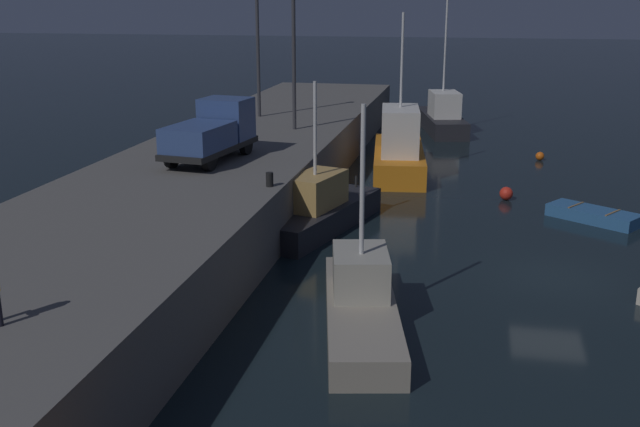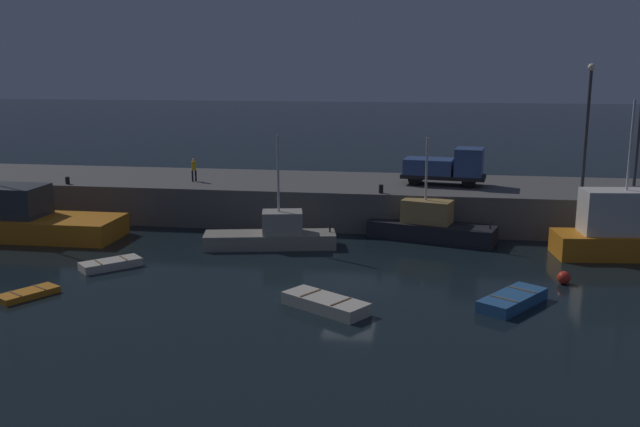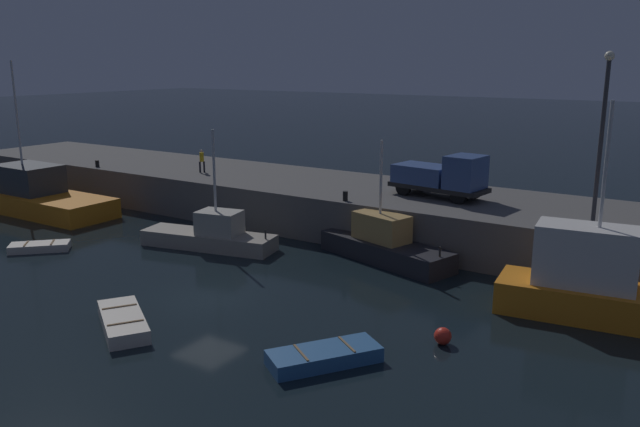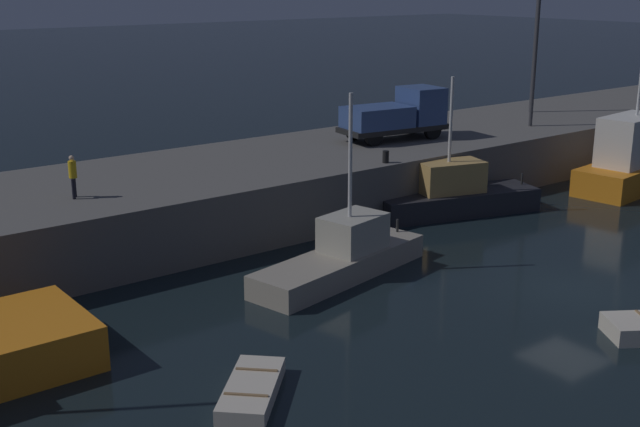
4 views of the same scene
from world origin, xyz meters
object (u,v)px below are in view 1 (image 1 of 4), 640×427
at_px(rowboat_white_mid, 593,215).
at_px(lamp_post_west, 294,41).
at_px(mooring_buoy_mid, 506,193).
at_px(fishing_boat_white, 361,302).
at_px(fishing_trawler_green, 319,210).
at_px(lamp_post_east, 258,35).
at_px(utility_truck, 212,132).
at_px(mooring_buoy_near, 540,156).
at_px(bollard_west, 270,179).
at_px(fishing_trawler_red, 399,150).
at_px(fishing_boat_orange, 442,117).

distance_m(rowboat_white_mid, lamp_post_west, 17.16).
bearing_deg(mooring_buoy_mid, rowboat_white_mid, -127.88).
bearing_deg(lamp_post_west, fishing_boat_white, -160.55).
bearing_deg(fishing_boat_white, fishing_trawler_green, 19.31).
distance_m(lamp_post_east, utility_truck, 12.72).
bearing_deg(mooring_buoy_mid, mooring_buoy_near, -13.12).
height_order(fishing_trawler_green, lamp_post_east, lamp_post_east).
xyz_separation_m(rowboat_white_mid, mooring_buoy_near, (12.43, 1.35, -0.01)).
distance_m(lamp_post_west, lamp_post_east, 4.97).
xyz_separation_m(utility_truck, bollard_west, (-4.09, -3.68, -0.94)).
bearing_deg(mooring_buoy_near, fishing_trawler_green, 147.99).
bearing_deg(fishing_trawler_red, lamp_post_west, 106.29).
bearing_deg(lamp_post_west, mooring_buoy_near, -62.96).
bearing_deg(utility_truck, mooring_buoy_mid, -66.92).
bearing_deg(lamp_post_east, mooring_buoy_mid, -115.40).
bearing_deg(mooring_buoy_mid, bollard_west, 136.48).
bearing_deg(mooring_buoy_mid, fishing_trawler_green, 129.46).
relative_size(fishing_boat_orange, lamp_post_east, 1.23).
xyz_separation_m(fishing_trawler_red, fishing_boat_white, (-19.82, -0.97, -0.62)).
relative_size(utility_truck, bollard_west, 10.65).
bearing_deg(mooring_buoy_mid, lamp_post_east, 64.60).
height_order(lamp_post_west, utility_truck, lamp_post_west).
distance_m(fishing_trawler_red, mooring_buoy_near, 9.49).
relative_size(fishing_boat_orange, rowboat_white_mid, 2.49).
xyz_separation_m(fishing_boat_orange, lamp_post_east, (-11.80, 10.19, 6.22)).
relative_size(fishing_trawler_green, utility_truck, 1.39).
distance_m(lamp_post_west, bollard_west, 13.24).
height_order(mooring_buoy_near, bollard_west, bollard_west).
height_order(rowboat_white_mid, lamp_post_west, lamp_post_west).
xyz_separation_m(fishing_boat_orange, rowboat_white_mid, (-21.32, -7.57, -0.76)).
height_order(lamp_post_east, utility_truck, lamp_post_east).
xyz_separation_m(fishing_boat_orange, bollard_west, (-28.02, 5.04, 1.78)).
bearing_deg(fishing_boat_orange, bollard_west, 169.80).
bearing_deg(mooring_buoy_near, lamp_post_east, 100.06).
height_order(fishing_boat_white, fishing_boat_orange, fishing_boat_orange).
xyz_separation_m(lamp_post_west, utility_truck, (-8.25, 1.62, -3.40)).
distance_m(fishing_boat_orange, rowboat_white_mid, 22.64).
bearing_deg(lamp_post_east, fishing_trawler_green, -154.10).
distance_m(fishing_boat_orange, utility_truck, 25.62).
height_order(fishing_trawler_red, bollard_west, fishing_trawler_red).
height_order(fishing_trawler_green, mooring_buoy_mid, fishing_trawler_green).
relative_size(fishing_trawler_green, bollard_west, 14.79).
xyz_separation_m(fishing_boat_orange, fishing_trawler_green, (-24.94, 3.81, -0.18)).
bearing_deg(fishing_trawler_green, fishing_trawler_red, -11.33).
bearing_deg(bollard_west, fishing_trawler_green, -21.77).
distance_m(fishing_trawler_green, bollard_west, 3.86).
distance_m(mooring_buoy_near, mooring_buoy_mid, 9.90).
xyz_separation_m(fishing_trawler_green, mooring_buoy_mid, (6.41, -7.79, -0.53)).
distance_m(rowboat_white_mid, lamp_post_east, 21.32).
bearing_deg(utility_truck, fishing_boat_orange, -20.02).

